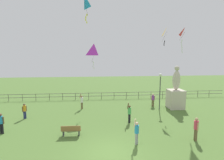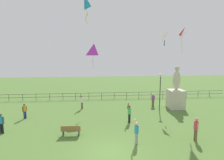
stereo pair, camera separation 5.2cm
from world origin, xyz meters
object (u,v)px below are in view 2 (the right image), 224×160
at_px(person_1, 82,101).
at_px(kite_4, 185,33).
at_px(lamppost, 160,83).
at_px(person_0, 196,128).
at_px(kite_5, 167,32).
at_px(person_3, 25,110).
at_px(person_2, 1,122).
at_px(person_4, 136,131).
at_px(kite_1, 84,2).
at_px(person_6, 129,112).
at_px(statue_monument, 176,95).
at_px(kite_2, 94,51).
at_px(park_bench, 71,130).
at_px(person_5, 153,99).

xyz_separation_m(person_1, kite_4, (10.20, -3.34, 7.38)).
height_order(lamppost, person_0, lamppost).
bearing_deg(person_1, kite_5, 3.90).
bearing_deg(person_1, person_3, -153.73).
distance_m(person_2, kite_5, 19.02).
distance_m(person_4, kite_1, 12.10).
distance_m(lamppost, person_6, 5.80).
bearing_deg(kite_1, statue_monument, 13.53).
relative_size(person_1, kite_4, 0.78).
relative_size(kite_1, kite_2, 0.93).
height_order(park_bench, person_2, person_2).
distance_m(person_1, person_5, 8.51).
xyz_separation_m(statue_monument, kite_1, (-10.24, -2.46, 9.42)).
height_order(person_0, kite_2, kite_2).
height_order(park_bench, kite_4, kite_4).
height_order(person_5, kite_1, kite_1).
distance_m(person_1, kite_5, 12.83).
height_order(lamppost, park_bench, lamppost).
xyz_separation_m(person_3, person_5, (13.86, 2.93, 0.04)).
bearing_deg(kite_1, park_bench, -104.83).
height_order(person_1, person_4, person_4).
bearing_deg(person_1, kite_4, -18.12).
relative_size(kite_4, kite_5, 1.09).
relative_size(person_0, person_4, 0.91).
relative_size(person_0, person_5, 1.09).
height_order(lamppost, person_3, lamppost).
xyz_separation_m(person_5, kite_1, (-7.82, -3.32, 10.10)).
distance_m(person_2, person_4, 10.66).
bearing_deg(kite_4, lamppost, 121.74).
distance_m(person_1, kite_2, 5.92).
bearing_deg(lamppost, person_3, -173.75).
distance_m(person_3, kite_1, 11.81).
xyz_separation_m(person_0, person_4, (-4.44, -0.13, -0.04)).
xyz_separation_m(park_bench, person_6, (5.02, 2.28, 0.51)).
distance_m(person_5, kite_4, 8.42).
bearing_deg(person_4, person_0, 1.72).
relative_size(person_2, kite_4, 0.69).
relative_size(person_4, person_5, 1.20).
bearing_deg(lamppost, kite_4, -58.26).
bearing_deg(kite_1, kite_4, -1.82).
bearing_deg(person_4, kite_4, 42.49).
distance_m(park_bench, person_1, 6.90).
bearing_deg(person_4, lamppost, 59.80).
bearing_deg(person_0, person_6, 136.96).
xyz_separation_m(person_1, kite_5, (10.07, 0.69, 7.92)).
xyz_separation_m(statue_monument, person_2, (-16.81, -5.41, -0.63)).
relative_size(person_5, kite_2, 0.57).
bearing_deg(kite_4, person_2, -170.67).
bearing_deg(person_2, kite_2, 40.43).
bearing_deg(person_3, person_1, 26.27).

